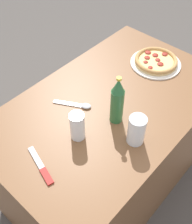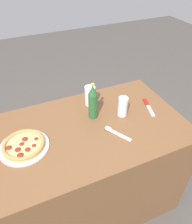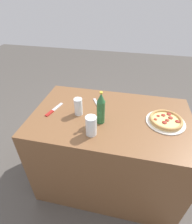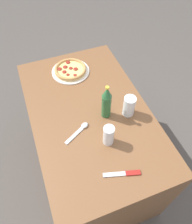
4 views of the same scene
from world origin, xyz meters
name	(u,v)px [view 2 (image 2 of 4)]	position (x,y,z in m)	size (l,w,h in m)	color
ground_plane	(91,196)	(0.00, 0.00, 0.00)	(8.00, 8.00, 0.00)	#4C4742
table	(90,167)	(0.00, 0.00, 0.39)	(1.17, 0.71, 0.77)	brown
pizza_margherita	(24,145)	(-0.38, -0.01, 0.79)	(0.27, 0.27, 0.04)	silver
glass_iced_tea	(123,107)	(0.24, 0.03, 0.83)	(0.06, 0.06, 0.13)	white
glass_orange_juice	(90,97)	(0.10, 0.22, 0.83)	(0.07, 0.07, 0.13)	white
beer_bottle	(93,102)	(0.06, 0.08, 0.89)	(0.06, 0.06, 0.24)	#286033
knife	(148,106)	(0.44, 0.03, 0.78)	(0.07, 0.19, 0.01)	maroon
spoon	(113,131)	(0.11, -0.09, 0.78)	(0.11, 0.17, 0.02)	silver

